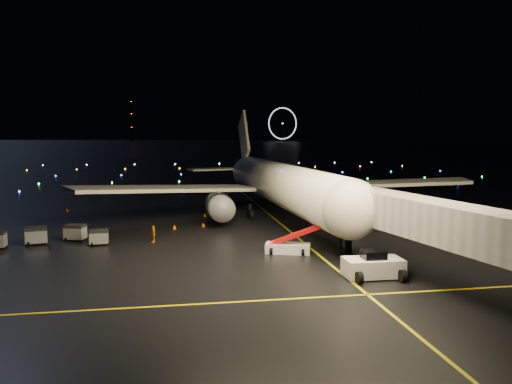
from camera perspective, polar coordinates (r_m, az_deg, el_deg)
ground at (r=343.07m, az=-9.39°, el=4.63°), size 2000.00×2000.00×0.00m
lane_centre at (r=60.57m, az=3.62°, el=-4.29°), size 0.25×80.00×0.02m
lane_cross at (r=34.97m, az=-14.87°, el=-12.73°), size 60.00×0.25×0.02m
airliner at (r=69.83m, az=2.21°, el=3.67°), size 58.27×55.64×15.74m
pushback_tug at (r=41.54m, az=13.24°, el=-8.00°), size 4.68×2.49×2.21m
belt_loader at (r=48.45m, az=3.67°, el=-5.23°), size 6.49×3.59×3.04m
crew_c at (r=54.39m, az=-11.66°, el=-4.70°), size 0.74×1.15×1.82m
safety_cone_0 at (r=62.70m, az=-6.04°, el=-3.71°), size 0.58×0.58×0.51m
safety_cone_1 at (r=70.36m, az=-5.88°, el=-2.57°), size 0.60×0.60×0.54m
safety_cone_2 at (r=61.61m, az=-9.31°, el=-3.95°), size 0.58×0.58×0.50m
safety_cone_3 at (r=79.79m, az=-20.81°, el=-1.87°), size 0.65×0.65×0.55m
ferris_wheel at (r=782.09m, az=3.06°, el=7.69°), size 49.33×16.80×52.00m
radio_mast at (r=785.31m, az=-14.04°, el=7.93°), size 1.80×1.80×64.00m
taxiway_lights at (r=149.31m, az=-8.97°, el=2.21°), size 164.00×92.00×0.36m
baggage_cart_0 at (r=54.62m, az=-17.52°, el=-4.95°), size 1.96×1.45×1.59m
baggage_cart_1 at (r=57.59m, az=-19.96°, el=-4.38°), size 2.37×1.96×1.74m
baggage_cart_2 at (r=57.11m, az=-23.83°, el=-4.60°), size 2.42×1.95×1.82m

